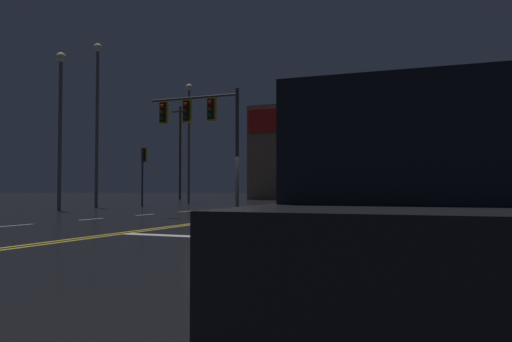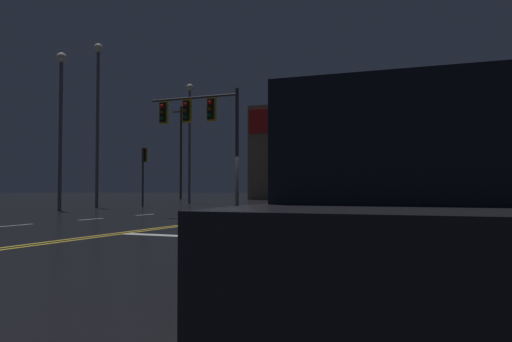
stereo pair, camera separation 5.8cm
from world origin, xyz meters
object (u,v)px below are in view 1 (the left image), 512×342
object	(u,v)px
traffic_signal_median	(198,119)
streetlight_median_approach	(97,104)
streetlight_near_left	(60,108)
streetlight_far_left	(189,127)
parked_car	(427,223)
traffic_signal_corner_northwest	(143,163)

from	to	relation	value
traffic_signal_median	streetlight_median_approach	xyz separation A→B (m)	(-11.47, 7.26, 2.53)
streetlight_near_left	streetlight_far_left	size ratio (longest dim) A/B	0.89
traffic_signal_median	parked_car	xyz separation A→B (m)	(9.91, -14.12, -3.17)
streetlight_near_left	streetlight_median_approach	bearing A→B (deg)	103.78
streetlight_near_left	streetlight_far_left	bearing A→B (deg)	90.97
streetlight_near_left	streetlight_far_left	xyz separation A→B (m)	(-0.25, 14.45, 0.59)
traffic_signal_corner_northwest	parked_car	world-z (taller)	traffic_signal_corner_northwest
traffic_signal_corner_northwest	streetlight_far_left	bearing A→B (deg)	96.32
traffic_signal_median	streetlight_near_left	world-z (taller)	streetlight_near_left
streetlight_near_left	streetlight_median_approach	world-z (taller)	streetlight_median_approach
streetlight_near_left	parked_car	world-z (taller)	streetlight_near_left
streetlight_near_left	streetlight_median_approach	size ratio (longest dim) A/B	0.83
streetlight_near_left	streetlight_far_left	world-z (taller)	streetlight_far_left
streetlight_median_approach	parked_car	size ratio (longest dim) A/B	2.42
traffic_signal_median	streetlight_median_approach	bearing A→B (deg)	147.66
traffic_signal_corner_northwest	streetlight_median_approach	xyz separation A→B (m)	(-1.62, -2.76, 3.71)
parked_car	traffic_signal_corner_northwest	bearing A→B (deg)	129.31
streetlight_median_approach	streetlight_far_left	size ratio (longest dim) A/B	1.07
streetlight_far_left	parked_car	world-z (taller)	streetlight_far_left
traffic_signal_median	streetlight_median_approach	distance (m)	13.81
traffic_signal_median	streetlight_far_left	world-z (taller)	streetlight_far_left
streetlight_far_left	parked_car	xyz separation A→B (m)	(20.59, -31.61, -5.31)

